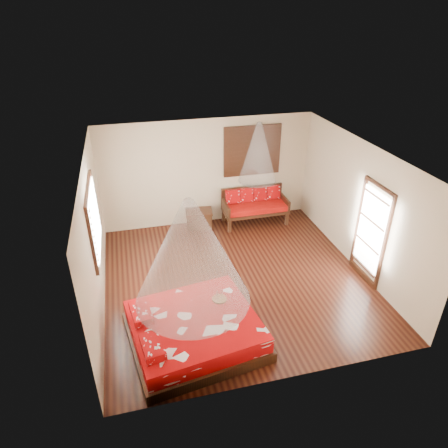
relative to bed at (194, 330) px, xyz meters
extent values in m
cube|color=black|center=(1.21, 1.60, -0.26)|extent=(5.50, 5.50, 0.02)
cube|color=white|center=(1.21, 1.60, 2.56)|extent=(5.50, 5.50, 0.02)
cube|color=beige|center=(-1.55, 1.60, 1.15)|extent=(0.02, 5.50, 2.80)
cube|color=beige|center=(3.97, 1.60, 1.15)|extent=(0.02, 5.50, 2.80)
cube|color=beige|center=(1.21, 4.36, 1.15)|extent=(5.50, 0.02, 2.80)
cube|color=beige|center=(1.21, -1.16, 1.15)|extent=(5.50, 0.02, 2.80)
cube|color=black|center=(0.02, 0.00, -0.15)|extent=(2.44, 2.27, 0.20)
cube|color=#A20507|center=(0.02, 0.00, 0.10)|extent=(2.33, 2.15, 0.30)
cube|color=#A20507|center=(-0.73, -0.53, 0.32)|extent=(0.39, 0.61, 0.15)
cube|color=#A20507|center=(-0.85, 0.30, 0.32)|extent=(0.39, 0.61, 0.15)
cube|color=black|center=(1.61, 3.58, -0.04)|extent=(0.08, 0.08, 0.42)
cube|color=black|center=(3.20, 3.58, -0.04)|extent=(0.08, 0.08, 0.42)
cube|color=black|center=(1.61, 4.22, -0.04)|extent=(0.08, 0.08, 0.42)
cube|color=black|center=(3.20, 4.22, -0.04)|extent=(0.08, 0.08, 0.42)
cube|color=black|center=(2.40, 3.90, 0.13)|extent=(1.71, 0.76, 0.08)
cube|color=#970905|center=(2.40, 3.90, 0.24)|extent=(1.65, 0.70, 0.14)
cube|color=black|center=(2.40, 4.24, 0.42)|extent=(1.71, 0.06, 0.55)
cube|color=black|center=(1.59, 3.90, 0.29)|extent=(0.06, 0.76, 0.30)
cube|color=black|center=(3.22, 3.90, 0.29)|extent=(0.06, 0.76, 0.30)
cube|color=#A20507|center=(1.83, 4.12, 0.49)|extent=(0.36, 0.19, 0.38)
cube|color=#A20507|center=(2.21, 4.12, 0.49)|extent=(0.36, 0.19, 0.38)
cube|color=#A20507|center=(2.59, 4.12, 0.49)|extent=(0.36, 0.19, 0.38)
cube|color=#A20507|center=(2.97, 4.12, 0.49)|extent=(0.36, 0.19, 0.38)
cube|color=black|center=(0.90, 4.05, -0.04)|extent=(0.71, 0.55, 0.43)
cube|color=black|center=(0.90, 4.05, 0.20)|extent=(0.76, 0.60, 0.05)
cube|color=black|center=(2.40, 4.32, 1.65)|extent=(1.52, 0.06, 1.32)
cube|color=black|center=(2.40, 4.31, 1.65)|extent=(1.35, 0.04, 1.10)
cube|color=black|center=(-1.51, 1.80, 1.45)|extent=(0.08, 1.74, 1.34)
cube|color=silver|center=(-1.47, 1.80, 1.45)|extent=(0.04, 1.54, 1.10)
cube|color=black|center=(3.93, 1.00, 0.80)|extent=(0.08, 1.02, 2.16)
cube|color=white|center=(3.91, 1.00, 0.90)|extent=(0.03, 0.82, 1.70)
cylinder|color=brown|center=(0.56, 0.40, 0.26)|extent=(0.27, 0.27, 0.03)
cone|color=silver|center=(0.02, 0.00, 1.60)|extent=(1.89, 1.89, 1.80)
cone|color=silver|center=(2.40, 3.85, 1.75)|extent=(0.97, 0.97, 1.50)
camera|label=1|loc=(-0.76, -5.15, 4.96)|focal=32.00mm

